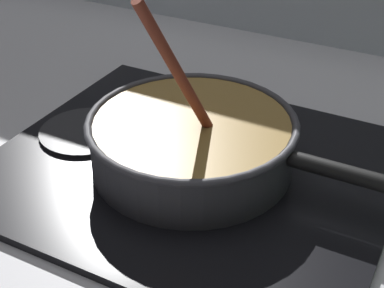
% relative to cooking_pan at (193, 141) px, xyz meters
% --- Properties ---
extents(ground, '(2.40, 1.60, 0.04)m').
position_rel_cooking_pan_xyz_m(ground, '(-0.07, -0.24, -0.07)').
color(ground, '#B7B7BC').
extents(hob_plate, '(0.56, 0.48, 0.01)m').
position_rel_cooking_pan_xyz_m(hob_plate, '(-0.00, 0.00, -0.05)').
color(hob_plate, black).
rests_on(hob_plate, ground).
extents(burner_ring, '(0.17, 0.17, 0.01)m').
position_rel_cooking_pan_xyz_m(burner_ring, '(-0.00, 0.00, -0.04)').
color(burner_ring, '#592D0C').
rests_on(burner_ring, hob_plate).
extents(spare_burner, '(0.14, 0.14, 0.01)m').
position_rel_cooking_pan_xyz_m(spare_burner, '(-0.19, 0.00, -0.04)').
color(spare_burner, '#262628').
rests_on(spare_burner, hob_plate).
extents(cooking_pan, '(0.44, 0.29, 0.27)m').
position_rel_cooking_pan_xyz_m(cooking_pan, '(0.00, 0.00, 0.00)').
color(cooking_pan, '#38383D').
rests_on(cooking_pan, hob_plate).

